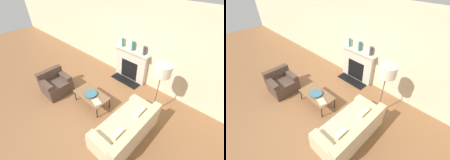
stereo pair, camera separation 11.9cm
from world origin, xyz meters
The scene contains 12 objects.
ground_plane centered at (0.00, 0.00, 0.00)m, with size 18.00×18.00×0.00m, color brown.
wall_back centered at (0.00, 2.42, 1.45)m, with size 18.00×0.06×2.90m.
fireplace centered at (-0.01, 2.28, 0.58)m, with size 1.42×0.59×1.20m.
couch centered at (1.49, 0.19, 0.30)m, with size 0.90×1.81×0.77m.
armchair_near centered at (-1.38, -0.10, 0.30)m, with size 0.81×0.86×0.77m.
coffee_table centered at (-0.01, 0.33, 0.39)m, with size 1.12×0.59×0.42m.
bowl centered at (0.00, 0.31, 0.46)m, with size 0.37×0.37×0.06m.
book centered at (0.36, 0.22, 0.43)m, with size 0.34×0.29×0.02m.
floor_lamp centered at (1.59, 1.35, 1.45)m, with size 0.45×0.45×1.71m.
mantel_vase_left centered at (-0.44, 2.29, 1.35)m, with size 0.08×0.08×0.31m.
mantel_vase_center_left centered at (0.01, 2.29, 1.36)m, with size 0.10×0.10×0.32m.
mantel_vase_center_right centered at (0.48, 2.29, 1.34)m, with size 0.10×0.10×0.29m.
Camera 1 is at (2.75, -1.67, 3.58)m, focal length 24.00 mm.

